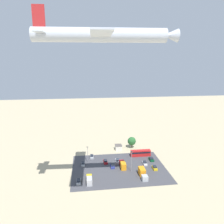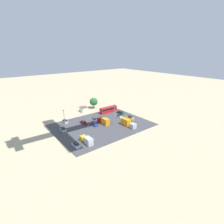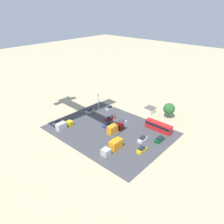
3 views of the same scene
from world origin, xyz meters
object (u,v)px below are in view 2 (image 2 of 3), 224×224
Objects in this scene: bus at (108,109)px; parked_car_7 at (76,145)px; parked_car_0 at (130,118)px; parked_car_3 at (84,122)px; parked_car_2 at (94,119)px; parked_car_6 at (63,129)px; parked_car_4 at (65,121)px; parked_truck_0 at (87,140)px; shed_building at (84,109)px; parked_car_8 at (120,112)px; parked_car_1 at (119,116)px; parked_car_5 at (94,124)px; parked_truck_1 at (128,123)px; parked_truck_2 at (104,121)px.

parked_car_7 is (33.26, 23.25, -1.15)m from bus.
parked_car_3 is (22.93, -9.78, -0.06)m from parked_car_0.
parked_car_6 is at bearing 4.58° from parked_car_2.
parked_car_4 is 24.89m from parked_truck_0.
shed_building is 27.11m from parked_car_6.
parked_car_4 is at bearing 166.99° from parked_car_8.
parked_car_1 is at bearing 161.89° from parked_car_2.
parked_car_5 is 0.51× the size of parked_truck_1.
parked_car_0 is (-2.98, 15.50, -1.14)m from bus.
parked_car_5 is 17.26m from parked_truck_0.
parked_car_6 is at bearing -5.43° from parked_car_1.
parked_car_8 is 0.50× the size of parked_truck_1.
bus is at bearing -157.47° from parked_car_2.
parked_car_1 is (0.44, 10.06, -1.15)m from bus.
parked_car_6 is 0.95× the size of parked_car_8.
parked_car_4 is 0.92× the size of parked_car_5.
parked_car_7 is 41.26m from parked_car_8.
parked_truck_1 is at bearing -51.22° from parked_truck_2.
shed_building reaches higher than parked_car_7.
parked_car_0 reaches higher than parked_car_3.
parked_car_7 is 0.57× the size of parked_truck_2.
parked_truck_2 is (15.07, -3.43, 0.79)m from parked_car_0.
parked_car_4 is (29.67, -16.62, 0.01)m from parked_car_0.
parked_car_5 is (6.38, 21.31, -0.73)m from shed_building.
parked_car_1 is at bearing -139.18° from parked_car_8.
shed_building reaches higher than parked_car_6.
parked_car_5 is 0.61× the size of parked_truck_0.
parked_car_2 is at bearing -179.91° from parked_car_3.
parked_car_4 is 9.49m from parked_car_6.
parked_car_5 is at bearing 47.52° from parked_truck_0.
bus is 1.43× the size of parked_truck_2.
parked_truck_0 reaches higher than parked_car_5.
shed_building is at bearing 62.08° from parked_truck_0.
shed_building is at bearing 132.32° from parked_car_8.
parked_car_8 is 17.42m from parked_truck_2.
shed_building is 1.01× the size of parked_car_1.
parked_car_3 is 1.09× the size of parked_car_5.
parked_truck_0 is (14.95, 17.98, 0.64)m from parked_car_2.
parked_car_4 is (26.25, -11.18, 0.01)m from parked_car_1.
bus is at bearing -145.05° from parked_car_7.
parked_car_0 is 9.64m from parked_truck_1.
parked_truck_1 reaches higher than parked_car_6.
parked_car_1 reaches higher than parked_car_3.
parked_truck_1 reaches higher than parked_car_8.
bus is (-10.67, 10.34, 0.41)m from shed_building.
parked_truck_2 is (-19.31, 4.95, 0.79)m from parked_car_6.
bus reaches higher than parked_car_0.
parked_car_7 is at bearing -142.84° from parked_car_5.
parked_car_4 is (26.69, -1.12, -1.14)m from bus.
bus is 26.74m from parked_car_4.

